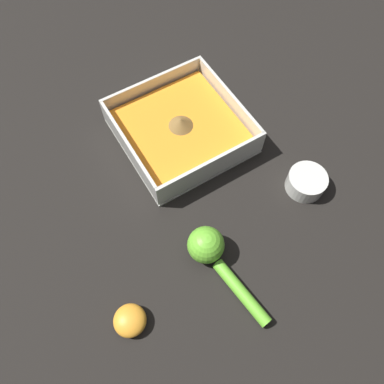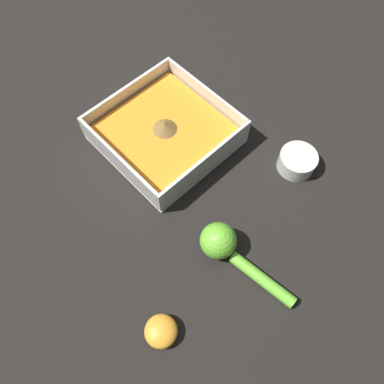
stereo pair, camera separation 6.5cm
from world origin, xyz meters
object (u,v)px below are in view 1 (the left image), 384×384
(square_dish, at_px, (181,130))
(lemon_squeezer, at_px, (212,253))
(lemon_half, at_px, (130,320))
(spice_bowl, at_px, (306,182))

(square_dish, distance_m, lemon_squeezer, 0.26)
(square_dish, xyz_separation_m, lemon_squeezer, (-0.08, -0.24, 0.01))
(lemon_squeezer, height_order, lemon_half, lemon_squeezer)
(lemon_squeezer, distance_m, lemon_half, 0.16)
(square_dish, distance_m, lemon_half, 0.36)
(lemon_squeezer, bearing_deg, lemon_half, 91.22)
(spice_bowl, distance_m, lemon_squeezer, 0.22)
(square_dish, distance_m, spice_bowl, 0.25)
(spice_bowl, height_order, lemon_half, spice_bowl)
(spice_bowl, relative_size, lemon_half, 1.38)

